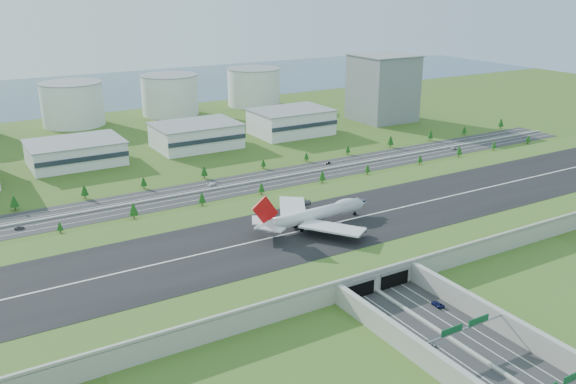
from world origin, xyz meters
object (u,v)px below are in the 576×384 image
car_0 (431,343)px  car_4 (19,228)px  car_5 (328,163)px  car_2 (438,304)px  car_6 (455,148)px  boeing_747 (314,214)px  office_tower (383,88)px  car_7 (212,184)px

car_0 → car_4: (-102.10, 176.44, 0.15)m
car_5 → car_4: bearing=-104.4°
car_2 → car_6: (169.81, 159.61, 0.06)m
boeing_747 → car_5: 129.22m
office_tower → car_6: bearing=-99.6°
car_0 → office_tower: bearing=42.9°
car_5 → office_tower: bearing=108.0°
car_7 → car_5: bearing=74.4°
boeing_747 → car_2: 74.33m
office_tower → car_4: size_ratio=11.67×
office_tower → car_7: bearing=-155.3°
boeing_747 → car_4: bearing=140.2°
car_2 → car_6: bearing=-134.4°
car_5 → car_6: size_ratio=0.69×
office_tower → boeing_747: office_tower is taller
office_tower → boeing_747: (-195.19, -192.71, -13.87)m
boeing_747 → car_7: (-6.85, 99.96, -12.75)m
car_4 → car_5: 192.83m
car_0 → car_4: 203.85m
boeing_747 → car_6: 197.69m
car_6 → car_5: bearing=92.3°
car_0 → car_5: size_ratio=0.94×
car_0 → car_4: car_4 is taller
car_6 → car_4: bearing=101.5°
car_0 → car_2: 26.70m
car_0 → boeing_747: bearing=71.3°
car_2 → car_4: 200.03m
car_2 → car_5: 188.94m
car_4 → office_tower: bearing=-64.6°
boeing_747 → car_0: (-12.46, -90.73, -12.85)m
office_tower → car_4: office_tower is taller
car_4 → car_0: bearing=-143.6°
car_4 → car_5: bearing=-78.6°
car_0 → car_7: car_7 is taller
car_2 → car_6: size_ratio=0.93×
car_0 → car_5: 213.23m
car_6 → car_7: size_ratio=1.15×
car_4 → car_5: car_4 is taller
car_0 → car_2: bearing=31.1°
boeing_747 → car_5: size_ratio=15.63×
car_2 → car_5: bearing=-109.4°
car_5 → car_7: car_7 is taller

